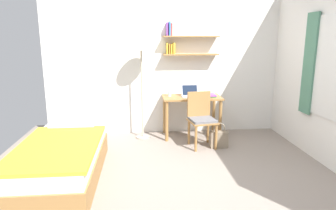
% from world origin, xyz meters
% --- Properties ---
extents(ground_plane, '(5.28, 5.28, 0.00)m').
position_xyz_m(ground_plane, '(0.00, 0.00, 0.00)').
color(ground_plane, gray).
extents(wall_back, '(4.40, 0.27, 2.60)m').
position_xyz_m(wall_back, '(0.01, 2.02, 1.31)').
color(wall_back, white).
rests_on(wall_back, ground_plane).
extents(bed, '(0.94, 1.89, 0.54)m').
position_xyz_m(bed, '(-1.51, 0.22, 0.24)').
color(bed, '#9E703D').
rests_on(bed, ground_plane).
extents(desk, '(1.02, 0.56, 0.73)m').
position_xyz_m(desk, '(0.38, 1.70, 0.59)').
color(desk, '#9E703D').
rests_on(desk, ground_plane).
extents(desk_chair, '(0.47, 0.47, 0.88)m').
position_xyz_m(desk_chair, '(0.45, 1.20, 0.48)').
color(desk_chair, '#9E703D').
rests_on(desk_chair, ground_plane).
extents(standing_lamp, '(0.40, 0.40, 1.76)m').
position_xyz_m(standing_lamp, '(-0.49, 1.68, 1.55)').
color(standing_lamp, '#B2A893').
rests_on(standing_lamp, ground_plane).
extents(laptop, '(0.30, 0.23, 0.21)m').
position_xyz_m(laptop, '(0.35, 1.70, 0.78)').
color(laptop, '#B7BABF').
rests_on(laptop, desk).
extents(water_bottle, '(0.06, 0.06, 0.20)m').
position_xyz_m(water_bottle, '(-0.01, 1.75, 0.82)').
color(water_bottle, silver).
rests_on(water_bottle, desk).
extents(book_stack, '(0.18, 0.26, 0.04)m').
position_xyz_m(book_stack, '(0.70, 1.65, 0.75)').
color(book_stack, '#4CA856').
rests_on(book_stack, desk).
extents(handbag, '(0.28, 0.12, 0.41)m').
position_xyz_m(handbag, '(0.72, 1.09, 0.15)').
color(handbag, gray).
rests_on(handbag, ground_plane).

